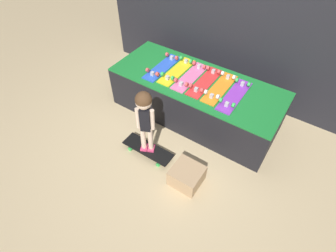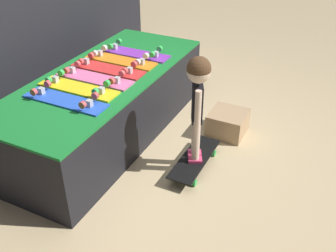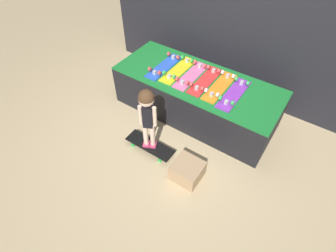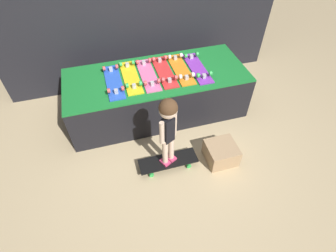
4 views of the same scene
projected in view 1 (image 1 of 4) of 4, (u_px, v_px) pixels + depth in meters
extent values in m
plane|color=tan|center=(173.00, 138.00, 3.42)|extent=(16.00, 16.00, 0.00)
cube|color=black|center=(195.00, 99.00, 3.53)|extent=(2.22, 0.89, 0.57)
cube|color=#19752D|center=(197.00, 81.00, 3.31)|extent=(2.22, 0.89, 0.02)
cube|color=blue|center=(162.00, 68.00, 3.49)|extent=(0.18, 0.68, 0.01)
cube|color=#B7B7BC|center=(172.00, 58.00, 3.59)|extent=(0.04, 0.04, 0.05)
cylinder|color=#D84C4C|center=(176.00, 58.00, 3.54)|extent=(0.03, 0.05, 0.05)
cylinder|color=#D84C4C|center=(167.00, 54.00, 3.60)|extent=(0.03, 0.05, 0.05)
cube|color=#B7B7BC|center=(152.00, 74.00, 3.34)|extent=(0.04, 0.04, 0.05)
cylinder|color=#D84C4C|center=(157.00, 74.00, 3.29)|extent=(0.03, 0.05, 0.05)
cylinder|color=#D84C4C|center=(148.00, 70.00, 3.35)|extent=(0.03, 0.05, 0.05)
cube|color=yellow|center=(177.00, 71.00, 3.43)|extent=(0.18, 0.68, 0.01)
cube|color=#B7B7BC|center=(186.00, 61.00, 3.53)|extent=(0.04, 0.04, 0.05)
cylinder|color=green|center=(191.00, 61.00, 3.49)|extent=(0.03, 0.05, 0.05)
cylinder|color=green|center=(181.00, 58.00, 3.54)|extent=(0.03, 0.05, 0.05)
cube|color=#B7B7BC|center=(168.00, 78.00, 3.28)|extent=(0.04, 0.04, 0.05)
cylinder|color=green|center=(173.00, 78.00, 3.23)|extent=(0.03, 0.05, 0.05)
cylinder|color=green|center=(162.00, 74.00, 3.29)|extent=(0.03, 0.05, 0.05)
cube|color=pink|center=(190.00, 77.00, 3.34)|extent=(0.18, 0.68, 0.01)
cube|color=#B7B7BC|center=(199.00, 67.00, 3.45)|extent=(0.04, 0.04, 0.05)
cylinder|color=#D84C4C|center=(204.00, 67.00, 3.40)|extent=(0.03, 0.05, 0.05)
cylinder|color=#D84C4C|center=(194.00, 63.00, 3.46)|extent=(0.03, 0.05, 0.05)
cube|color=#B7B7BC|center=(181.00, 84.00, 3.19)|extent=(0.04, 0.04, 0.05)
cylinder|color=#D84C4C|center=(187.00, 84.00, 3.15)|extent=(0.03, 0.05, 0.05)
cylinder|color=#D84C4C|center=(176.00, 80.00, 3.20)|extent=(0.03, 0.05, 0.05)
cube|color=red|center=(205.00, 82.00, 3.27)|extent=(0.18, 0.68, 0.01)
cube|color=#B7B7BC|center=(213.00, 71.00, 3.37)|extent=(0.04, 0.04, 0.05)
cylinder|color=#D84C4C|center=(219.00, 72.00, 3.32)|extent=(0.03, 0.05, 0.05)
cylinder|color=#D84C4C|center=(208.00, 68.00, 3.38)|extent=(0.03, 0.05, 0.05)
cube|color=#B7B7BC|center=(196.00, 90.00, 3.12)|extent=(0.04, 0.04, 0.05)
cylinder|color=#D84C4C|center=(202.00, 90.00, 3.07)|extent=(0.03, 0.05, 0.05)
cylinder|color=#D84C4C|center=(191.00, 86.00, 3.13)|extent=(0.03, 0.05, 0.05)
cube|color=orange|center=(220.00, 88.00, 3.19)|extent=(0.18, 0.68, 0.01)
cube|color=#B7B7BC|center=(228.00, 77.00, 3.29)|extent=(0.04, 0.04, 0.05)
cylinder|color=white|center=(234.00, 77.00, 3.24)|extent=(0.03, 0.05, 0.05)
cylinder|color=white|center=(223.00, 73.00, 3.30)|extent=(0.03, 0.05, 0.05)
cube|color=#B7B7BC|center=(212.00, 96.00, 3.04)|extent=(0.04, 0.04, 0.05)
cylinder|color=white|center=(218.00, 97.00, 2.99)|extent=(0.03, 0.05, 0.05)
cylinder|color=white|center=(206.00, 92.00, 3.05)|extent=(0.03, 0.05, 0.05)
cube|color=purple|center=(234.00, 96.00, 3.09)|extent=(0.18, 0.68, 0.01)
cube|color=#B7B7BC|center=(243.00, 84.00, 3.19)|extent=(0.04, 0.04, 0.05)
cylinder|color=green|center=(249.00, 84.00, 3.15)|extent=(0.03, 0.05, 0.05)
cylinder|color=green|center=(237.00, 80.00, 3.20)|extent=(0.03, 0.05, 0.05)
cube|color=#B7B7BC|center=(227.00, 104.00, 2.94)|extent=(0.04, 0.04, 0.05)
cylinder|color=green|center=(234.00, 105.00, 2.89)|extent=(0.03, 0.05, 0.05)
cylinder|color=green|center=(221.00, 100.00, 2.95)|extent=(0.03, 0.05, 0.05)
cube|color=black|center=(148.00, 149.00, 3.20)|extent=(0.65, 0.21, 0.01)
cube|color=#B7B7BC|center=(162.00, 158.00, 3.14)|extent=(0.04, 0.04, 0.05)
cylinder|color=green|center=(166.00, 155.00, 3.21)|extent=(0.05, 0.03, 0.05)
cylinder|color=green|center=(158.00, 165.00, 3.11)|extent=(0.05, 0.03, 0.05)
cube|color=#B7B7BC|center=(134.00, 143.00, 3.30)|extent=(0.04, 0.04, 0.05)
cylinder|color=green|center=(139.00, 140.00, 3.37)|extent=(0.05, 0.03, 0.05)
cylinder|color=green|center=(130.00, 149.00, 3.27)|extent=(0.05, 0.03, 0.05)
cube|color=#E03D6B|center=(151.00, 148.00, 3.18)|extent=(0.12, 0.13, 0.03)
cylinder|color=beige|center=(150.00, 138.00, 3.04)|extent=(0.06, 0.06, 0.35)
cube|color=#E03D6B|center=(144.00, 147.00, 3.18)|extent=(0.12, 0.13, 0.03)
cylinder|color=beige|center=(143.00, 137.00, 3.05)|extent=(0.06, 0.06, 0.35)
cube|color=black|center=(145.00, 120.00, 2.83)|extent=(0.14, 0.12, 0.30)
cylinder|color=beige|center=(152.00, 120.00, 2.81)|extent=(0.05, 0.05, 0.28)
cylinder|color=beige|center=(138.00, 118.00, 2.83)|extent=(0.05, 0.05, 0.28)
sphere|color=beige|center=(144.00, 101.00, 2.64)|extent=(0.17, 0.17, 0.17)
sphere|color=#4C331E|center=(143.00, 100.00, 2.62)|extent=(0.18, 0.18, 0.18)
cube|color=tan|center=(187.00, 176.00, 2.91)|extent=(0.33, 0.32, 0.21)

